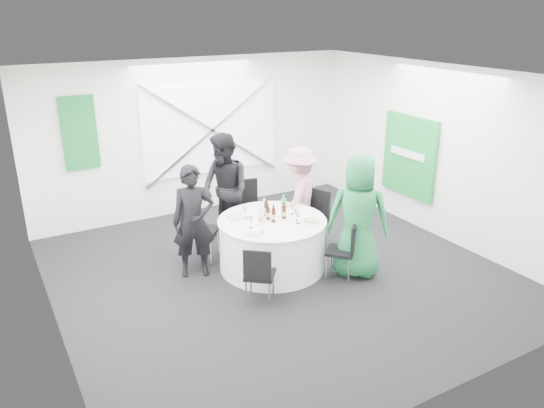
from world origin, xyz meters
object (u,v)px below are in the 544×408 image
clear_water_bottle (261,217)px  person_woman_green (358,217)px  chair_front_left (259,272)px  chair_back (247,205)px  chair_front_right (346,247)px  person_woman_pink (299,195)px  chair_back_right (315,214)px  person_man_back_left (194,222)px  chair_back_left (195,224)px  person_man_back (225,191)px  green_water_bottle (283,207)px  banquet_table (272,244)px

clear_water_bottle → person_woman_green: bearing=-31.1°
chair_front_left → chair_back: bearing=-74.7°
chair_front_right → person_woman_pink: person_woman_pink is taller
person_woman_pink → chair_back_right: bearing=87.4°
chair_back → chair_front_left: chair_back is taller
person_man_back_left → chair_back_left: bearing=85.9°
clear_water_bottle → person_man_back: bearing=90.0°
person_man_back_left → person_woman_green: size_ratio=0.92×
chair_back_left → green_water_bottle: bearing=-80.5°
banquet_table → person_man_back_left: (-1.04, 0.37, 0.43)m
chair_front_right → person_man_back_left: 2.15m
chair_back → person_man_back: size_ratio=0.54×
chair_back_right → person_woman_green: 1.18m
chair_back_right → person_man_back: bearing=-141.7°
person_man_back_left → green_water_bottle: size_ratio=5.24×
banquet_table → chair_back_right: 1.08m
chair_back_left → person_woman_pink: size_ratio=0.63×
person_man_back_left → person_woman_pink: size_ratio=1.02×
person_woman_pink → clear_water_bottle: (-1.07, -0.66, 0.07)m
chair_back_left → chair_front_right: size_ratio=1.20×
chair_back → chair_front_left: (-0.86, -1.97, -0.10)m
chair_back_right → person_man_back: (-1.22, 0.75, 0.37)m
clear_water_bottle → person_man_back_left: bearing=152.4°
chair_front_right → person_woman_pink: (0.12, 1.39, 0.30)m
chair_front_right → green_water_bottle: 1.07m
chair_front_right → chair_front_left: 1.40m
chair_back_left → clear_water_bottle: size_ratio=3.69×
chair_back_left → person_man_back: (0.65, 0.35, 0.31)m
clear_water_bottle → chair_back_right: bearing=19.2°
chair_front_left → green_water_bottle: 1.34m
person_man_back_left → person_woman_green: 2.29m
chair_back_left → clear_water_bottle: 1.09m
chair_back_right → clear_water_bottle: clear_water_bottle is taller
person_man_back_left → clear_water_bottle: bearing=-7.8°
chair_front_left → person_man_back: 2.04m
chair_front_left → person_man_back: (0.45, 1.94, 0.43)m
chair_back_left → chair_front_left: chair_back_left is taller
chair_back_left → chair_back_right: bearing=-60.6°
person_man_back_left → green_water_bottle: person_man_back_left is taller
banquet_table → person_man_back: person_man_back is taller
person_man_back_left → chair_back_right: bearing=19.5°
banquet_table → chair_back_right: chair_back_right is taller
chair_front_right → person_woman_pink: bearing=-137.6°
chair_back_right → person_woman_green: bearing=-23.0°
person_woman_green → green_water_bottle: bearing=-11.0°
chair_back → person_woman_green: 2.07m
chair_back → person_woman_green: (0.75, -1.90, 0.31)m
person_man_back → person_woman_pink: 1.19m
chair_back_right → chair_front_left: 2.05m
banquet_table → person_woman_green: bearing=-38.8°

